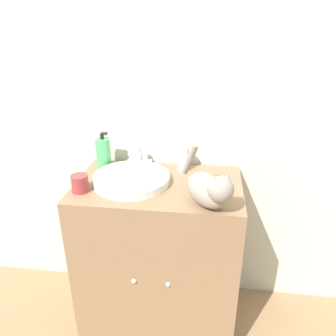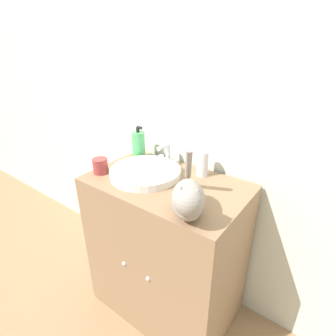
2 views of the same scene
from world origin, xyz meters
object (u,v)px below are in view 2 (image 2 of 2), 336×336
soap_bottle (139,145)px  spray_bottle (203,161)px  cup (100,166)px  cat (188,198)px

soap_bottle → spray_bottle: bearing=3.0°
spray_bottle → cup: size_ratio=2.10×
spray_bottle → cup: spray_bottle is taller
soap_bottle → cup: soap_bottle is taller
cat → spray_bottle: size_ratio=2.02×
cat → soap_bottle: 0.64m
cat → spray_bottle: bearing=168.3°
soap_bottle → spray_bottle: size_ratio=1.20×
spray_bottle → cup: bearing=-146.8°
cat → cup: cat is taller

